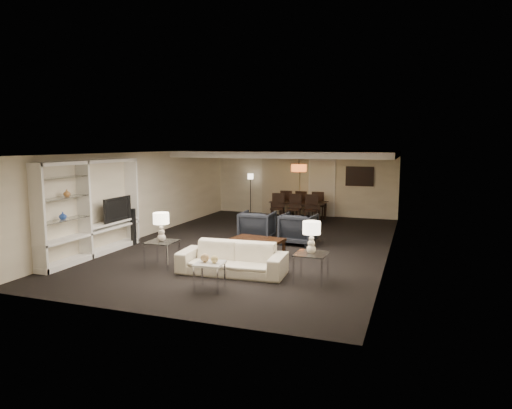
{
  "coord_description": "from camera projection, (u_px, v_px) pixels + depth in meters",
  "views": [
    {
      "loc": [
        4.11,
        -11.56,
        2.74
      ],
      "look_at": [
        0.0,
        0.0,
        1.1
      ],
      "focal_mm": 32.0,
      "sensor_mm": 36.0,
      "label": 1
    }
  ],
  "objects": [
    {
      "name": "media_unit",
      "position": [
        92.0,
        209.0,
        11.04
      ],
      "size": [
        0.38,
        3.4,
        2.35
      ],
      "primitive_type": null,
      "color": "white",
      "rests_on": "wall_left"
    },
    {
      "name": "chair_fl",
      "position": [
        287.0,
        203.0,
        17.19
      ],
      "size": [
        0.48,
        0.48,
        1.01
      ],
      "primitive_type": null,
      "rotation": [
        0.0,
        0.0,
        3.17
      ],
      "color": "black",
      "rests_on": "floor"
    },
    {
      "name": "floor_lamp",
      "position": [
        251.0,
        194.0,
        17.91
      ],
      "size": [
        0.29,
        0.29,
        1.57
      ],
      "primitive_type": null,
      "rotation": [
        0.0,
        0.0,
        0.35
      ],
      "color": "black",
      "rests_on": "floor"
    },
    {
      "name": "sofa",
      "position": [
        232.0,
        259.0,
        9.63
      ],
      "size": [
        2.31,
        1.01,
        0.66
      ],
      "primitive_type": "imported",
      "rotation": [
        0.0,
        0.0,
        0.06
      ],
      "color": "beige",
      "rests_on": "floor"
    },
    {
      "name": "table_lamp_left",
      "position": [
        161.0,
        227.0,
        10.12
      ],
      "size": [
        0.38,
        0.38,
        0.64
      ],
      "primitive_type": null,
      "rotation": [
        0.0,
        0.0,
        -0.09
      ],
      "color": "beige",
      "rests_on": "side_table_left"
    },
    {
      "name": "armchair_right",
      "position": [
        298.0,
        229.0,
        12.5
      ],
      "size": [
        0.96,
        0.99,
        0.84
      ],
      "primitive_type": "imported",
      "rotation": [
        0.0,
        0.0,
        3.07
      ],
      "color": "black",
      "rests_on": "floor"
    },
    {
      "name": "curtains",
      "position": [
        281.0,
        184.0,
        17.73
      ],
      "size": [
        1.5,
        0.12,
        2.4
      ],
      "primitive_type": "cube",
      "color": "beige",
      "rests_on": "wall_back"
    },
    {
      "name": "side_table_left",
      "position": [
        162.0,
        254.0,
        10.2
      ],
      "size": [
        0.64,
        0.64,
        0.58
      ],
      "primitive_type": null,
      "rotation": [
        0.0,
        0.0,
        0.03
      ],
      "color": "white",
      "rests_on": "floor"
    },
    {
      "name": "painting",
      "position": [
        360.0,
        176.0,
        16.72
      ],
      "size": [
        0.95,
        0.04,
        0.65
      ],
      "primitive_type": "cube",
      "color": "#142D38",
      "rests_on": "wall_back"
    },
    {
      "name": "chair_nl",
      "position": [
        277.0,
        208.0,
        15.98
      ],
      "size": [
        0.52,
        0.52,
        1.01
      ],
      "primitive_type": null,
      "rotation": [
        0.0,
        0.0,
        0.13
      ],
      "color": "black",
      "rests_on": "floor"
    },
    {
      "name": "table_lamp_right",
      "position": [
        312.0,
        238.0,
        8.99
      ],
      "size": [
        0.39,
        0.39,
        0.64
      ],
      "primitive_type": null,
      "rotation": [
        0.0,
        0.0,
        -0.12
      ],
      "color": "white",
      "rests_on": "side_table_right"
    },
    {
      "name": "floor_speaker",
      "position": [
        133.0,
        227.0,
        12.39
      ],
      "size": [
        0.12,
        0.12,
        1.0
      ],
      "primitive_type": "cube",
      "rotation": [
        0.0,
        0.0,
        0.12
      ],
      "color": "black",
      "rests_on": "floor"
    },
    {
      "name": "vase_amber",
      "position": [
        67.0,
        193.0,
        10.24
      ],
      "size": [
        0.16,
        0.16,
        0.16
      ],
      "primitive_type": "imported",
      "color": "#B97A3D",
      "rests_on": "media_unit"
    },
    {
      "name": "pendant_light",
      "position": [
        299.0,
        168.0,
        15.44
      ],
      "size": [
        0.52,
        0.52,
        0.24
      ],
      "primitive_type": "cylinder",
      "color": "#D8591E",
      "rests_on": "ceiling_soffit"
    },
    {
      "name": "vase_blue",
      "position": [
        63.0,
        216.0,
        10.15
      ],
      "size": [
        0.17,
        0.17,
        0.18
      ],
      "primitive_type": "imported",
      "color": "#24469F",
      "rests_on": "media_unit"
    },
    {
      "name": "door",
      "position": [
        322.0,
        189.0,
        17.26
      ],
      "size": [
        0.9,
        0.05,
        2.1
      ],
      "primitive_type": "cube",
      "color": "silver",
      "rests_on": "wall_back"
    },
    {
      "name": "side_table_right",
      "position": [
        311.0,
        268.0,
        9.07
      ],
      "size": [
        0.64,
        0.64,
        0.58
      ],
      "primitive_type": null,
      "rotation": [
        0.0,
        0.0,
        -0.03
      ],
      "color": "white",
      "rests_on": "floor"
    },
    {
      "name": "armchair_left",
      "position": [
        257.0,
        226.0,
        12.9
      ],
      "size": [
        0.93,
        0.96,
        0.84
      ],
      "primitive_type": "imported",
      "rotation": [
        0.0,
        0.0,
        3.18
      ],
      "color": "black",
      "rests_on": "floor"
    },
    {
      "name": "gold_gourd_a",
      "position": [
        205.0,
        258.0,
        8.6
      ],
      "size": [
        0.17,
        0.17,
        0.17
      ],
      "primitive_type": "sphere",
      "color": "tan",
      "rests_on": "marble_table"
    },
    {
      "name": "chair_nr",
      "position": [
        311.0,
        210.0,
        15.58
      ],
      "size": [
        0.52,
        0.52,
        1.01
      ],
      "primitive_type": null,
      "rotation": [
        0.0,
        0.0,
        0.14
      ],
      "color": "black",
      "rests_on": "floor"
    },
    {
      "name": "chair_fm",
      "position": [
        303.0,
        204.0,
        17.0
      ],
      "size": [
        0.52,
        0.52,
        1.01
      ],
      "primitive_type": null,
      "rotation": [
        0.0,
        0.0,
        3.01
      ],
      "color": "black",
      "rests_on": "floor"
    },
    {
      "name": "chair_fr",
      "position": [
        319.0,
        205.0,
        16.8
      ],
      "size": [
        0.47,
        0.47,
        1.01
      ],
      "primitive_type": null,
      "rotation": [
        0.0,
        0.0,
        3.15
      ],
      "color": "black",
      "rests_on": "floor"
    },
    {
      "name": "wall_right",
      "position": [
        390.0,
        205.0,
        11.2
      ],
      "size": [
        0.02,
        11.0,
        2.5
      ],
      "primitive_type": "cube",
      "color": "#C1B69B",
      "rests_on": "ground"
    },
    {
      "name": "marble_table",
      "position": [
        210.0,
        276.0,
        8.61
      ],
      "size": [
        0.57,
        0.57,
        0.52
      ],
      "primitive_type": null,
      "rotation": [
        0.0,
        0.0,
        0.11
      ],
      "color": "white",
      "rests_on": "floor"
    },
    {
      "name": "gold_gourd_b",
      "position": [
        214.0,
        259.0,
        8.54
      ],
      "size": [
        0.15,
        0.15,
        0.15
      ],
      "primitive_type": "sphere",
      "color": "#EBCD7C",
      "rests_on": "marble_table"
    },
    {
      "name": "chair_nm",
      "position": [
        294.0,
        209.0,
        15.78
      ],
      "size": [
        0.49,
        0.49,
        1.01
      ],
      "primitive_type": null,
      "rotation": [
        0.0,
        0.0,
        0.05
      ],
      "color": "black",
      "rests_on": "floor"
    },
    {
      "name": "dining_table",
      "position": [
        298.0,
        211.0,
        16.41
      ],
      "size": [
        1.98,
        1.17,
        0.68
      ],
      "primitive_type": "imported",
      "rotation": [
        0.0,
        0.0,
        -0.05
      ],
      "color": "black",
      "rests_on": "floor"
    },
    {
      "name": "wall_front",
      "position": [
        140.0,
        238.0,
        7.22
      ],
      "size": [
        7.0,
        0.02,
        2.5
      ],
      "primitive_type": "cube",
      "color": "#C1B69B",
      "rests_on": "ground"
    },
    {
      "name": "wall_left",
      "position": [
        145.0,
        194.0,
        13.52
      ],
      "size": [
        0.02,
        11.0,
        2.5
      ],
      "primitive_type": "cube",
      "color": "#C1B69B",
      "rests_on": "ground"
    },
    {
      "name": "wall_back",
      "position": [
        304.0,
        183.0,
        17.5
      ],
      "size": [
        7.0,
        0.02,
        2.5
      ],
      "primitive_type": "cube",
      "color": "#C1B69B",
      "rests_on": "ground"
    },
    {
      "name": "coffee_table",
      "position": [
        257.0,
        247.0,
        11.14
      ],
      "size": [
        1.33,
        0.88,
        0.45
      ],
      "primitive_type": null,
      "rotation": [
        0.0,
        0.0,
        -0.13
      ],
      "color": "black",
      "rests_on": "floor"
    },
    {
      "name": "ceiling",
      "position": [
        256.0,
        153.0,
        12.19
      ],
      "size": [
        7.0,
        11.0,
        0.02
      ],
      "primitive_type": "cube",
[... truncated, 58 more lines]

